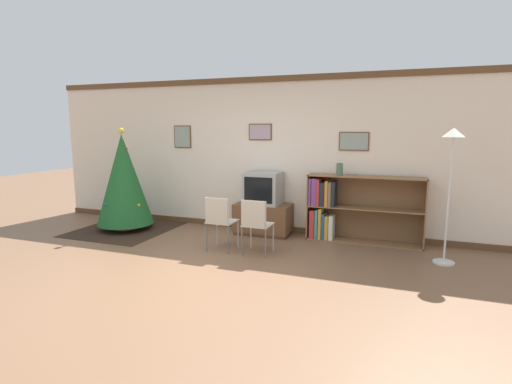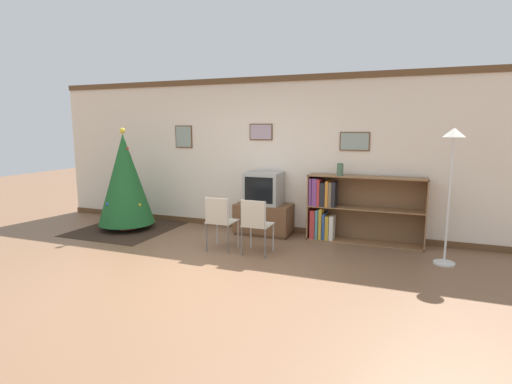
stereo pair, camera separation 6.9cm
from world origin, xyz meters
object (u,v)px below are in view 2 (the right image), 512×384
(television, at_px, (264,188))
(bookshelf, at_px, (343,208))
(folding_chair_right, at_px, (256,223))
(christmas_tree, at_px, (125,179))
(tv_console, at_px, (264,219))
(standing_lamp, at_px, (452,161))
(vase, at_px, (340,169))
(folding_chair_left, at_px, (220,220))

(television, bearing_deg, bookshelf, 4.16)
(bookshelf, bearing_deg, folding_chair_right, -130.46)
(christmas_tree, bearing_deg, bookshelf, 9.74)
(tv_console, xyz_separation_m, bookshelf, (1.33, 0.09, 0.27))
(television, xyz_separation_m, bookshelf, (1.33, 0.10, -0.27))
(bookshelf, relative_size, standing_lamp, 0.99)
(bookshelf, bearing_deg, vase, -133.03)
(tv_console, xyz_separation_m, television, (-0.00, -0.00, 0.54))
(folding_chair_right, distance_m, bookshelf, 1.61)
(tv_console, height_order, folding_chair_right, folding_chair_right)
(vase, relative_size, standing_lamp, 0.11)
(tv_console, bearing_deg, standing_lamp, -11.61)
(folding_chair_left, height_order, standing_lamp, standing_lamp)
(television, bearing_deg, tv_console, 90.00)
(bookshelf, bearing_deg, folding_chair_left, -142.88)
(folding_chair_left, distance_m, bookshelf, 2.03)
(bookshelf, distance_m, vase, 0.64)
(vase, bearing_deg, standing_lamp, -21.77)
(bookshelf, bearing_deg, television, -175.84)
(folding_chair_left, bearing_deg, television, 75.74)
(standing_lamp, bearing_deg, folding_chair_right, -167.69)
(bookshelf, height_order, standing_lamp, standing_lamp)
(folding_chair_right, xyz_separation_m, bookshelf, (1.05, 1.23, 0.07))
(folding_chair_right, relative_size, vase, 4.08)
(tv_console, distance_m, television, 0.54)
(television, xyz_separation_m, folding_chair_right, (0.29, -1.13, -0.33))
(christmas_tree, xyz_separation_m, standing_lamp, (5.28, -0.02, 0.49))
(tv_console, distance_m, vase, 1.57)
(tv_console, xyz_separation_m, folding_chair_right, (0.29, -1.13, 0.21))
(television, height_order, folding_chair_right, television)
(tv_console, relative_size, folding_chair_left, 1.17)
(christmas_tree, xyz_separation_m, folding_chair_right, (2.74, -0.58, -0.44))
(christmas_tree, height_order, tv_console, christmas_tree)
(television, relative_size, vase, 2.98)
(folding_chair_right, bearing_deg, christmas_tree, 168.14)
(folding_chair_right, distance_m, vase, 1.69)
(christmas_tree, bearing_deg, vase, 9.01)
(folding_chair_left, height_order, folding_chair_right, same)
(tv_console, bearing_deg, folding_chair_right, -75.77)
(vase, bearing_deg, television, -178.26)
(tv_console, bearing_deg, vase, 1.62)
(standing_lamp, bearing_deg, christmas_tree, 179.74)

